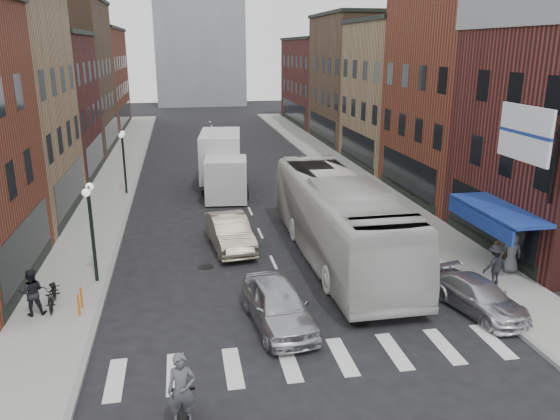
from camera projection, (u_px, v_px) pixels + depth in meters
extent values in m
plane|color=black|center=(297.00, 314.00, 19.59)|extent=(160.00, 160.00, 0.00)
cube|color=gray|center=(116.00, 180.00, 38.83)|extent=(3.00, 74.00, 0.15)
cube|color=gray|center=(345.00, 171.00, 41.76)|extent=(3.00, 74.00, 0.15)
cube|color=gray|center=(137.00, 181.00, 39.11)|extent=(0.20, 74.00, 0.16)
cube|color=gray|center=(326.00, 173.00, 41.53)|extent=(0.20, 74.00, 0.16)
cube|color=silver|center=(317.00, 359.00, 16.77)|extent=(12.00, 2.20, 0.01)
cube|color=black|center=(27.00, 247.00, 21.64)|extent=(0.08, 7.20, 2.20)
cube|color=black|center=(70.00, 188.00, 30.59)|extent=(0.08, 8.00, 2.20)
cube|color=#441A18|center=(16.00, 109.00, 38.17)|extent=(10.00, 10.00, 10.00)
cube|color=black|center=(95.00, 155.00, 40.01)|extent=(0.08, 8.00, 2.20)
cube|color=black|center=(6.00, 32.00, 36.69)|extent=(10.30, 10.20, 0.30)
cube|color=#4D3726|center=(48.00, 79.00, 48.10)|extent=(10.00, 12.00, 13.00)
cube|color=black|center=(112.00, 133.00, 50.37)|extent=(0.08, 9.60, 2.20)
cube|color=brown|center=(77.00, 81.00, 61.58)|extent=(10.00, 16.00, 11.00)
cube|color=black|center=(125.00, 115.00, 63.56)|extent=(0.08, 12.80, 2.20)
cube|color=black|center=(71.00, 28.00, 59.96)|extent=(10.30, 16.20, 0.30)
cube|color=black|center=(489.00, 219.00, 25.10)|extent=(0.08, 7.20, 2.20)
cube|color=brown|center=(489.00, 84.00, 33.36)|extent=(10.00, 10.00, 14.00)
cube|color=black|center=(407.00, 174.00, 34.05)|extent=(0.08, 8.00, 2.20)
cube|color=#967553|center=(419.00, 95.00, 43.21)|extent=(10.00, 10.00, 11.00)
cube|color=black|center=(357.00, 146.00, 43.47)|extent=(0.08, 8.00, 2.20)
cube|color=black|center=(424.00, 20.00, 41.59)|extent=(10.30, 10.20, 0.30)
cube|color=#4D3726|center=(372.00, 81.00, 53.43)|extent=(10.00, 12.00, 12.00)
cube|color=black|center=(322.00, 127.00, 53.83)|extent=(0.08, 9.60, 2.20)
cube|color=black|center=(375.00, 14.00, 51.66)|extent=(10.30, 12.20, 0.30)
cube|color=#441A18|center=(333.00, 82.00, 66.91)|extent=(10.00, 16.00, 10.00)
cube|color=black|center=(293.00, 111.00, 67.02)|extent=(0.08, 12.80, 2.20)
cube|color=black|center=(334.00, 38.00, 65.42)|extent=(10.30, 16.20, 0.30)
cube|color=navy|center=(498.00, 210.00, 22.74)|extent=(1.80, 5.00, 0.15)
cube|color=navy|center=(478.00, 219.00, 22.70)|extent=(0.10, 5.00, 0.70)
cylinder|color=black|center=(555.00, 165.00, 20.33)|extent=(0.12, 0.12, 3.00)
cylinder|color=black|center=(542.00, 133.00, 19.87)|extent=(1.40, 0.08, 0.08)
cube|color=silver|center=(525.00, 134.00, 19.75)|extent=(0.12, 3.00, 2.00)
cylinder|color=black|center=(93.00, 237.00, 21.51)|extent=(0.14, 0.14, 4.00)
cylinder|color=black|center=(88.00, 188.00, 20.93)|extent=(0.06, 0.90, 0.06)
sphere|color=white|center=(86.00, 193.00, 20.52)|extent=(0.32, 0.32, 0.32)
sphere|color=white|center=(90.00, 187.00, 21.37)|extent=(0.32, 0.32, 0.32)
cylinder|color=black|center=(124.00, 165.00, 34.70)|extent=(0.14, 0.14, 4.00)
cylinder|color=black|center=(122.00, 134.00, 34.12)|extent=(0.06, 0.90, 0.06)
sphere|color=white|center=(121.00, 135.00, 33.71)|extent=(0.32, 0.32, 0.32)
sphere|color=white|center=(122.00, 133.00, 34.56)|extent=(0.32, 0.32, 0.32)
cylinder|color=#D8590C|center=(79.00, 305.00, 19.06)|extent=(0.08, 0.08, 0.80)
cylinder|color=#D8590C|center=(81.00, 298.00, 19.63)|extent=(0.08, 0.08, 0.80)
cube|color=silver|center=(226.00, 180.00, 33.39)|extent=(2.79, 2.98, 2.61)
cube|color=black|center=(226.00, 175.00, 33.31)|extent=(2.69, 1.74, 1.15)
cube|color=silver|center=(221.00, 155.00, 36.90)|extent=(3.20, 5.68, 3.03)
cube|color=navy|center=(221.00, 155.00, 36.90)|extent=(2.87, 2.37, 1.25)
cube|color=black|center=(222.00, 180.00, 37.19)|extent=(3.04, 7.00, 0.37)
cylinder|color=black|center=(207.00, 194.00, 33.65)|extent=(0.29, 0.94, 0.94)
cylinder|color=black|center=(245.00, 193.00, 34.06)|extent=(0.29, 0.94, 0.94)
cylinder|color=black|center=(204.00, 181.00, 36.99)|extent=(0.29, 0.94, 0.94)
cylinder|color=black|center=(239.00, 180.00, 37.40)|extent=(0.29, 0.94, 0.94)
cylinder|color=black|center=(203.00, 174.00, 38.95)|extent=(0.29, 0.94, 0.94)
cylinder|color=black|center=(236.00, 173.00, 39.37)|extent=(0.29, 0.94, 0.94)
cylinder|color=black|center=(184.00, 407.00, 13.95)|extent=(0.16, 0.74, 0.74)
cube|color=black|center=(184.00, 420.00, 13.09)|extent=(0.32, 1.35, 0.39)
cube|color=black|center=(182.00, 389.00, 13.54)|extent=(0.62, 0.09, 0.07)
imported|color=#4D4E54|center=(182.00, 390.00, 12.72)|extent=(0.69, 0.46, 1.85)
imported|color=silver|center=(338.00, 219.00, 24.29)|extent=(3.26, 13.47, 3.74)
imported|color=#BABBBF|center=(278.00, 305.00, 18.60)|extent=(2.31, 4.70, 1.54)
imported|color=#BCB398|center=(230.00, 232.00, 25.82)|extent=(2.19, 4.93, 1.57)
imported|color=silver|center=(479.00, 296.00, 19.63)|extent=(2.51, 4.35, 1.19)
imported|color=black|center=(53.00, 293.00, 19.75)|extent=(0.88, 1.98, 1.01)
imported|color=black|center=(32.00, 292.00, 19.02)|extent=(0.88, 0.58, 1.70)
imported|color=black|center=(495.00, 265.00, 21.47)|extent=(1.16, 0.74, 1.66)
imported|color=#97704D|center=(504.00, 249.00, 23.06)|extent=(1.11, 0.98, 1.72)
imported|color=slate|center=(511.00, 252.00, 22.67)|extent=(0.93, 0.68, 1.74)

